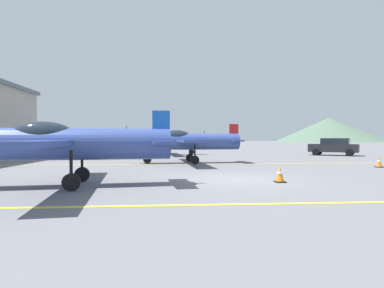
{
  "coord_description": "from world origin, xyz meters",
  "views": [
    {
      "loc": [
        -2.52,
        -11.87,
        1.56
      ],
      "look_at": [
        -0.91,
        10.0,
        1.2
      ],
      "focal_mm": 29.31,
      "sensor_mm": 36.0,
      "label": 1
    }
  ],
  "objects_px": {
    "airplane_near": "(62,143)",
    "airplane_mid": "(185,141)",
    "traffic_cone_front": "(379,162)",
    "car_sedan": "(334,146)",
    "airplane_far": "(167,140)",
    "traffic_cone_side": "(280,174)"
  },
  "relations": [
    {
      "from": "airplane_mid",
      "to": "car_sedan",
      "type": "xyz_separation_m",
      "value": [
        14.49,
        8.3,
        -0.59
      ]
    },
    {
      "from": "airplane_far",
      "to": "traffic_cone_front",
      "type": "bearing_deg",
      "value": -50.86
    },
    {
      "from": "car_sedan",
      "to": "traffic_cone_front",
      "type": "height_order",
      "value": "car_sedan"
    },
    {
      "from": "traffic_cone_side",
      "to": "car_sedan",
      "type": "bearing_deg",
      "value": 56.57
    },
    {
      "from": "airplane_near",
      "to": "airplane_mid",
      "type": "xyz_separation_m",
      "value": [
        4.52,
        9.6,
        0.0
      ]
    },
    {
      "from": "airplane_far",
      "to": "car_sedan",
      "type": "xyz_separation_m",
      "value": [
        15.68,
        -2.23,
        -0.59
      ]
    },
    {
      "from": "car_sedan",
      "to": "traffic_cone_side",
      "type": "height_order",
      "value": "car_sedan"
    },
    {
      "from": "car_sedan",
      "to": "traffic_cone_front",
      "type": "bearing_deg",
      "value": -108.38
    },
    {
      "from": "airplane_near",
      "to": "traffic_cone_side",
      "type": "xyz_separation_m",
      "value": [
        7.48,
        0.43,
        -1.14
      ]
    },
    {
      "from": "airplane_near",
      "to": "traffic_cone_front",
      "type": "relative_size",
      "value": 14.4
    },
    {
      "from": "car_sedan",
      "to": "traffic_cone_side",
      "type": "relative_size",
      "value": 7.71
    },
    {
      "from": "airplane_near",
      "to": "traffic_cone_front",
      "type": "distance_m",
      "value": 16.12
    },
    {
      "from": "car_sedan",
      "to": "traffic_cone_front",
      "type": "xyz_separation_m",
      "value": [
        -4.02,
        -12.1,
        -0.56
      ]
    },
    {
      "from": "airplane_near",
      "to": "car_sedan",
      "type": "bearing_deg",
      "value": 43.27
    },
    {
      "from": "traffic_cone_front",
      "to": "airplane_mid",
      "type": "bearing_deg",
      "value": 160.04
    },
    {
      "from": "airplane_mid",
      "to": "airplane_far",
      "type": "distance_m",
      "value": 10.6
    },
    {
      "from": "car_sedan",
      "to": "airplane_far",
      "type": "bearing_deg",
      "value": 171.91
    },
    {
      "from": "airplane_near",
      "to": "airplane_mid",
      "type": "bearing_deg",
      "value": 64.76
    },
    {
      "from": "car_sedan",
      "to": "traffic_cone_side",
      "type": "xyz_separation_m",
      "value": [
        -11.53,
        -17.47,
        -0.56
      ]
    },
    {
      "from": "airplane_far",
      "to": "traffic_cone_front",
      "type": "xyz_separation_m",
      "value": [
        11.66,
        -14.33,
        -1.14
      ]
    },
    {
      "from": "airplane_near",
      "to": "airplane_far",
      "type": "relative_size",
      "value": 1.0
    },
    {
      "from": "airplane_near",
      "to": "car_sedan",
      "type": "height_order",
      "value": "airplane_near"
    }
  ]
}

